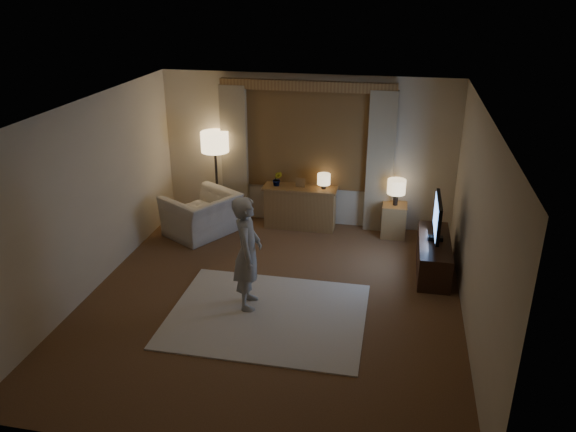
% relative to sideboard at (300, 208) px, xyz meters
% --- Properties ---
extents(room, '(5.04, 5.54, 2.64)m').
position_rel_sideboard_xyz_m(room, '(0.06, -2.00, 0.98)').
color(room, brown).
rests_on(room, ground).
extents(rug, '(2.50, 2.00, 0.02)m').
position_rel_sideboard_xyz_m(rug, '(0.09, -2.86, -0.34)').
color(rug, beige).
rests_on(rug, floor).
extents(sideboard, '(1.20, 0.40, 0.70)m').
position_rel_sideboard_xyz_m(sideboard, '(0.00, 0.00, 0.00)').
color(sideboard, brown).
rests_on(sideboard, floor).
extents(picture_frame, '(0.16, 0.02, 0.20)m').
position_rel_sideboard_xyz_m(picture_frame, '(-0.00, 0.00, 0.45)').
color(picture_frame, brown).
rests_on(picture_frame, sideboard).
extents(plant, '(0.16, 0.13, 0.30)m').
position_rel_sideboard_xyz_m(plant, '(-0.40, 0.00, 0.50)').
color(plant, '#999999').
rests_on(plant, sideboard).
extents(table_lamp_sideboard, '(0.22, 0.22, 0.30)m').
position_rel_sideboard_xyz_m(table_lamp_sideboard, '(0.40, 0.00, 0.55)').
color(table_lamp_sideboard, black).
rests_on(table_lamp_sideboard, sideboard).
extents(floor_lamp, '(0.47, 0.47, 1.62)m').
position_rel_sideboard_xyz_m(floor_lamp, '(-1.49, 0.00, 1.01)').
color(floor_lamp, black).
rests_on(floor_lamp, floor).
extents(armchair, '(1.38, 1.43, 0.71)m').
position_rel_sideboard_xyz_m(armchair, '(-1.57, -0.63, 0.01)').
color(armchair, beige).
rests_on(armchair, floor).
extents(side_table, '(0.40, 0.40, 0.56)m').
position_rel_sideboard_xyz_m(side_table, '(1.61, -0.05, -0.07)').
color(side_table, brown).
rests_on(side_table, floor).
extents(table_lamp_side, '(0.30, 0.30, 0.44)m').
position_rel_sideboard_xyz_m(table_lamp_side, '(1.61, -0.05, 0.52)').
color(table_lamp_side, black).
rests_on(table_lamp_side, side_table).
extents(tv_stand, '(0.45, 1.40, 0.50)m').
position_rel_sideboard_xyz_m(tv_stand, '(2.21, -1.18, -0.10)').
color(tv_stand, black).
rests_on(tv_stand, floor).
extents(tv, '(0.22, 0.89, 0.64)m').
position_rel_sideboard_xyz_m(tv, '(2.21, -1.18, 0.51)').
color(tv, black).
rests_on(tv, tv_stand).
extents(person, '(0.44, 0.61, 1.53)m').
position_rel_sideboard_xyz_m(person, '(-0.20, -2.67, 0.44)').
color(person, gray).
rests_on(person, rug).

